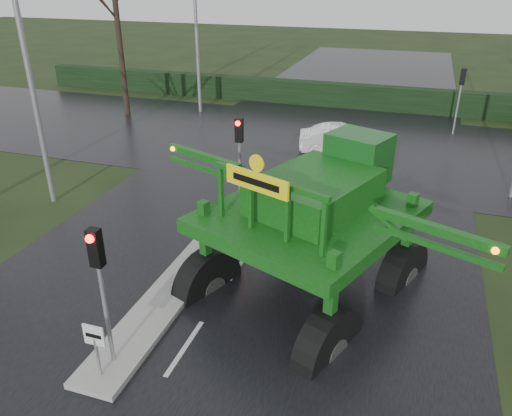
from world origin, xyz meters
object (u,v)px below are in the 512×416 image
(traffic_signal_far, at_px, (461,86))
(street_light_left_near, at_px, (30,41))
(crop_sprayer, at_px, (210,199))
(white_sedan, at_px, (342,154))
(keep_left_sign, at_px, (95,343))
(street_light_left_far, at_px, (200,10))
(traffic_signal_near, at_px, (99,269))
(traffic_signal_mid, at_px, (239,144))

(traffic_signal_far, distance_m, street_light_left_near, 20.58)
(crop_sprayer, height_order, white_sedan, crop_sprayer)
(keep_left_sign, distance_m, street_light_left_far, 23.11)
(street_light_left_near, distance_m, street_light_left_far, 14.00)
(street_light_left_near, relative_size, street_light_left_far, 1.00)
(street_light_left_near, distance_m, crop_sprayer, 9.06)
(traffic_signal_near, xyz_separation_m, white_sedan, (2.57, 15.97, -2.59))
(traffic_signal_mid, distance_m, white_sedan, 8.31)
(street_light_left_far, height_order, white_sedan, street_light_left_far)
(traffic_signal_far, distance_m, street_light_left_far, 15.08)
(white_sedan, bearing_deg, keep_left_sign, 157.80)
(traffic_signal_mid, bearing_deg, keep_left_sign, -90.00)
(crop_sprayer, bearing_deg, traffic_signal_near, -81.53)
(keep_left_sign, relative_size, street_light_left_near, 0.14)
(traffic_signal_far, bearing_deg, keep_left_sign, 70.07)
(traffic_signal_mid, distance_m, street_light_left_near, 7.83)
(keep_left_sign, height_order, street_light_left_near, street_light_left_near)
(traffic_signal_near, height_order, street_light_left_far, street_light_left_far)
(keep_left_sign, relative_size, traffic_signal_near, 0.38)
(traffic_signal_far, bearing_deg, traffic_signal_mid, 58.07)
(keep_left_sign, bearing_deg, traffic_signal_far, 70.07)
(keep_left_sign, relative_size, crop_sprayer, 0.14)
(keep_left_sign, bearing_deg, traffic_signal_mid, 90.00)
(keep_left_sign, xyz_separation_m, white_sedan, (2.57, 16.46, -1.06))
(street_light_left_far, xyz_separation_m, crop_sprayer, (7.79, -17.22, -3.33))
(traffic_signal_mid, height_order, street_light_left_far, street_light_left_far)
(street_light_left_far, bearing_deg, crop_sprayer, -65.65)
(street_light_left_near, xyz_separation_m, white_sedan, (9.46, 8.96, -5.99))
(street_light_left_far, bearing_deg, keep_left_sign, -72.22)
(white_sedan, bearing_deg, traffic_signal_far, -59.36)
(crop_sprayer, bearing_deg, white_sedan, 103.99)
(street_light_left_far, bearing_deg, street_light_left_near, -90.00)
(keep_left_sign, height_order, street_light_left_far, street_light_left_far)
(keep_left_sign, relative_size, street_light_left_far, 0.14)
(traffic_signal_far, xyz_separation_m, crop_sprayer, (-6.90, -17.23, 0.07))
(traffic_signal_mid, distance_m, traffic_signal_far, 14.75)
(keep_left_sign, relative_size, traffic_signal_mid, 0.38)
(keep_left_sign, height_order, traffic_signal_mid, traffic_signal_mid)
(traffic_signal_far, bearing_deg, street_light_left_far, 0.03)
(traffic_signal_mid, distance_m, crop_sprayer, 4.79)
(keep_left_sign, bearing_deg, traffic_signal_near, 90.00)
(traffic_signal_near, height_order, traffic_signal_mid, same)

